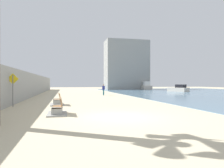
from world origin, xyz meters
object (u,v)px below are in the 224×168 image
Objects in this scene: bench_near at (58,110)px; bench_far at (57,102)px; person_walking at (104,89)px; boat_distant at (179,89)px; pedestrian_sign at (13,86)px; boat_outer at (146,87)px.

bench_far is (-0.23, 5.37, 0.00)m from bench_near.
bench_near is 5.37m from bench_far.
person_walking is 19.89m from boat_distant.
pedestrian_sign is at bearing -171.79° from bench_far.
person_walking is at bearing 53.68° from pedestrian_sign.
pedestrian_sign is (-3.55, 4.89, 1.37)m from bench_near.
bench_near is 6.20m from pedestrian_sign.
bench_near is at bearing -87.52° from bench_far.
boat_distant is at bearing 48.81° from bench_near.
boat_outer is (15.88, 23.19, -0.10)m from person_walking.
boat_distant is at bearing 42.18° from bench_far.
boat_outer is 44.13m from pedestrian_sign.
bench_far is 13.90m from person_walking.
pedestrian_sign is at bearing -126.32° from person_walking.
person_walking is 0.64× the size of pedestrian_sign.
boat_distant reaches higher than bench_far.
boat_distant is at bearing 39.11° from pedestrian_sign.
pedestrian_sign is (-27.15, -22.07, 1.01)m from boat_distant.
bench_near is 46.44m from boat_outer.
bench_far is at bearing -116.41° from person_walking.
boat_distant is (1.78, -14.03, -0.25)m from boat_outer.
bench_far is 41.90m from boat_outer.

